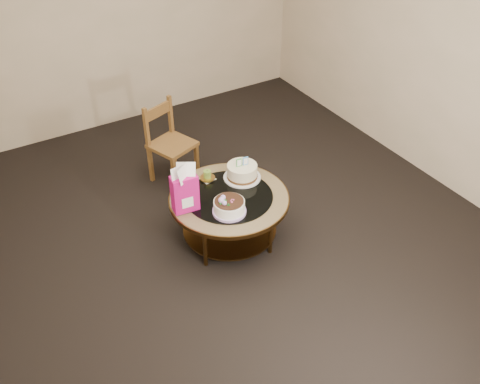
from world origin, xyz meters
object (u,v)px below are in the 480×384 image
decorated_cake (229,207)px  coffee_table (229,203)px  dining_chair (170,143)px  gift_bag (184,189)px  cream_cake (242,172)px

decorated_cake → coffee_table: bearing=60.0°
coffee_table → dining_chair: bearing=92.4°
gift_bag → coffee_table: bearing=1.4°
cream_cake → gift_bag: gift_bag is taller
decorated_cake → cream_cake: cream_cake is taller
decorated_cake → cream_cake: bearing=46.4°
coffee_table → dining_chair: (-0.05, 1.09, 0.04)m
gift_bag → dining_chair: bearing=78.1°
coffee_table → decorated_cake: (-0.11, -0.19, 0.13)m
decorated_cake → gift_bag: gift_bag is taller
coffee_table → decorated_cake: size_ratio=3.71×
gift_bag → decorated_cake: bearing=-32.3°
decorated_cake → cream_cake: size_ratio=0.84×
decorated_cake → dining_chair: 1.28m
coffee_table → dining_chair: size_ratio=1.24×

